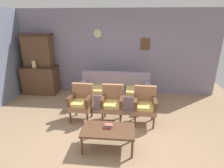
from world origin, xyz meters
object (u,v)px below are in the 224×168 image
object	(u,v)px
vase_on_cabinet	(34,64)
armchair_near_cabinet	(81,101)
coffee_table	(108,131)
armchair_by_doorway	(112,102)
side_cabinet	(41,80)
floral_couch	(115,93)
book_stack_on_table	(108,126)
armchair_row_middle	(145,104)

from	to	relation	value
vase_on_cabinet	armchair_near_cabinet	xyz separation A→B (m)	(1.85, -1.38, -0.54)
vase_on_cabinet	coffee_table	world-z (taller)	vase_on_cabinet
vase_on_cabinet	armchair_by_doorway	bearing A→B (deg)	-27.80
side_cabinet	armchair_near_cabinet	bearing A→B (deg)	-40.89
floral_couch	armchair_by_doorway	bearing A→B (deg)	-88.83
coffee_table	book_stack_on_table	xyz separation A→B (m)	(-0.01, 0.05, 0.08)
floral_couch	armchair_row_middle	world-z (taller)	same
vase_on_cabinet	floral_couch	world-z (taller)	vase_on_cabinet
armchair_row_middle	armchair_by_doorway	bearing A→B (deg)	177.77
armchair_near_cabinet	book_stack_on_table	distance (m)	1.24
vase_on_cabinet	armchair_near_cabinet	bearing A→B (deg)	-36.82
side_cabinet	armchair_by_doorway	distance (m)	3.00
vase_on_cabinet	floral_couch	bearing A→B (deg)	-9.29
side_cabinet	armchair_row_middle	bearing A→B (deg)	-25.40
floral_couch	armchair_row_middle	xyz separation A→B (m)	(0.79, -0.98, 0.17)
side_cabinet	floral_couch	size ratio (longest dim) A/B	0.57
armchair_row_middle	book_stack_on_table	bearing A→B (deg)	-128.77
armchair_row_middle	coffee_table	size ratio (longest dim) A/B	0.90
armchair_row_middle	coffee_table	xyz separation A→B (m)	(-0.75, -0.99, -0.12)
vase_on_cabinet	armchair_row_middle	distance (m)	3.71
book_stack_on_table	side_cabinet	bearing A→B (deg)	135.58
armchair_by_doorway	side_cabinet	bearing A→B (deg)	148.82
side_cabinet	armchair_near_cabinet	distance (m)	2.38
side_cabinet	floral_couch	distance (m)	2.62
armchair_by_doorway	armchair_row_middle	distance (m)	0.77
armchair_near_cabinet	coffee_table	xyz separation A→B (m)	(0.78, -1.01, -0.12)
side_cabinet	floral_couch	bearing A→B (deg)	-13.22
coffee_table	floral_couch	bearing A→B (deg)	91.02
vase_on_cabinet	floral_couch	xyz separation A→B (m)	(2.60, -0.42, -0.72)
coffee_table	book_stack_on_table	world-z (taller)	book_stack_on_table
side_cabinet	vase_on_cabinet	size ratio (longest dim) A/B	5.12
floral_couch	side_cabinet	bearing A→B (deg)	166.78
floral_couch	coffee_table	size ratio (longest dim) A/B	2.03
side_cabinet	floral_couch	world-z (taller)	side_cabinet
armchair_row_middle	side_cabinet	bearing A→B (deg)	154.60
side_cabinet	armchair_by_doorway	bearing A→B (deg)	-31.18
vase_on_cabinet	armchair_by_doorway	size ratio (longest dim) A/B	0.25
armchair_by_doorway	armchair_row_middle	xyz separation A→B (m)	(0.77, -0.03, 0.00)
side_cabinet	coffee_table	world-z (taller)	side_cabinet
coffee_table	armchair_near_cabinet	bearing A→B (deg)	127.62
armchair_by_doorway	coffee_table	xyz separation A→B (m)	(0.02, -1.02, -0.12)
side_cabinet	coffee_table	bearing A→B (deg)	-44.91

